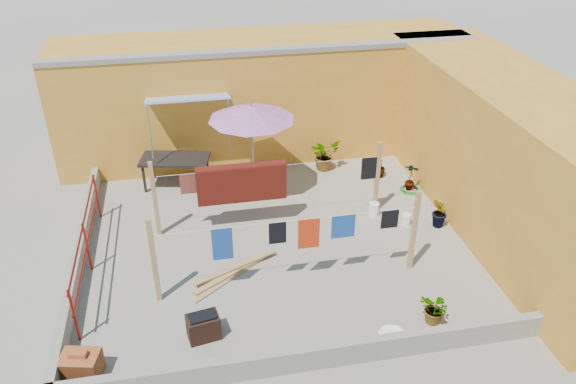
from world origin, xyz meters
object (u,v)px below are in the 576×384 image
(patio_umbrella, at_px, (251,113))
(outdoor_table, at_px, (175,161))
(brick_stack, at_px, (81,366))
(water_jug_b, at_px, (374,209))
(green_hose, at_px, (410,189))
(brazier, at_px, (203,326))
(white_basin, at_px, (392,336))
(water_jug_a, at_px, (406,219))
(plant_back_a, at_px, (324,154))

(patio_umbrella, relative_size, outdoor_table, 1.34)
(brick_stack, bearing_deg, water_jug_b, 31.02)
(outdoor_table, bearing_deg, patio_umbrella, -24.66)
(water_jug_b, bearing_deg, brick_stack, -148.98)
(green_hose, bearing_deg, outdoor_table, 166.50)
(water_jug_b, bearing_deg, brazier, -142.52)
(white_basin, distance_m, green_hose, 5.25)
(brick_stack, distance_m, water_jug_b, 7.14)
(water_jug_b, bearing_deg, outdoor_table, 152.71)
(patio_umbrella, bearing_deg, water_jug_a, -31.59)
(water_jug_a, relative_size, water_jug_b, 0.84)
(white_basin, bearing_deg, brick_stack, 178.30)
(water_jug_a, relative_size, plant_back_a, 0.36)
(brick_stack, relative_size, water_jug_b, 1.85)
(brazier, height_order, plant_back_a, plant_back_a)
(brick_stack, xyz_separation_m, brazier, (1.97, 0.50, 0.01))
(outdoor_table, bearing_deg, green_hose, -13.50)
(brick_stack, height_order, white_basin, brick_stack)
(plant_back_a, bearing_deg, water_jug_a, -68.99)
(patio_umbrella, height_order, water_jug_a, patio_umbrella)
(white_basin, height_order, water_jug_a, water_jug_a)
(brick_stack, bearing_deg, brazier, 14.15)
(outdoor_table, xyz_separation_m, water_jug_b, (4.47, -2.31, -0.55))
(outdoor_table, distance_m, plant_back_a, 3.93)
(brazier, height_order, water_jug_b, brazier)
(patio_umbrella, xyz_separation_m, plant_back_a, (2.05, 1.04, -1.75))
(patio_umbrella, xyz_separation_m, white_basin, (1.67, -5.29, -2.14))
(green_hose, bearing_deg, patio_umbrella, 172.28)
(green_hose, bearing_deg, water_jug_b, -144.06)
(brazier, height_order, green_hose, brazier)
(water_jug_b, distance_m, plant_back_a, 2.57)
(patio_umbrella, bearing_deg, water_jug_b, -29.09)
(water_jug_b, bearing_deg, green_hose, 35.94)
(patio_umbrella, distance_m, plant_back_a, 2.89)
(water_jug_a, bearing_deg, patio_umbrella, 148.41)
(outdoor_table, xyz_separation_m, plant_back_a, (3.91, 0.19, -0.28))
(water_jug_a, xyz_separation_m, green_hose, (0.68, 1.45, -0.10))
(patio_umbrella, height_order, white_basin, patio_umbrella)
(patio_umbrella, bearing_deg, outdoor_table, 155.34)
(patio_umbrella, relative_size, plant_back_a, 2.85)
(outdoor_table, bearing_deg, white_basin, -60.15)
(plant_back_a, bearing_deg, white_basin, -93.49)
(patio_umbrella, relative_size, brazier, 4.07)
(brick_stack, distance_m, white_basin, 5.18)
(brick_stack, height_order, brazier, brick_stack)
(patio_umbrella, xyz_separation_m, water_jug_b, (2.61, -1.45, -2.02))
(green_hose, bearing_deg, white_basin, -115.03)
(water_jug_b, height_order, plant_back_a, plant_back_a)
(brick_stack, relative_size, water_jug_a, 2.20)
(green_hose, bearing_deg, water_jug_a, -115.09)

